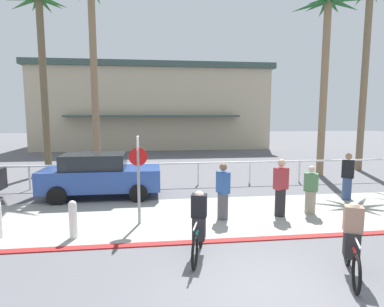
{
  "coord_description": "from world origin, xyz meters",
  "views": [
    {
      "loc": [
        -1.98,
        -5.17,
        3.18
      ],
      "look_at": [
        -0.59,
        6.0,
        1.75
      ],
      "focal_mm": 29.29,
      "sensor_mm": 36.0,
      "label": 1
    }
  ],
  "objects_px": {
    "stop_sign_bike_lane": "(138,167)",
    "palm_tree_1": "(40,41)",
    "pedestrian_0": "(311,192)",
    "pedestrian_1": "(223,194)",
    "cyclist_red_1": "(352,241)",
    "palm_tree_4": "(367,32)",
    "car_blue_1": "(100,175)",
    "bollard_1": "(73,219)",
    "pedestrian_3": "(281,190)",
    "palm_tree_2": "(92,31)",
    "palm_tree_3": "(327,42)",
    "cyclist_teal_0": "(199,225)",
    "pedestrian_2": "(347,178)"
  },
  "relations": [
    {
      "from": "stop_sign_bike_lane",
      "to": "palm_tree_1",
      "type": "xyz_separation_m",
      "value": [
        -5.25,
        8.62,
        5.24
      ]
    },
    {
      "from": "pedestrian_0",
      "to": "pedestrian_1",
      "type": "distance_m",
      "value": 2.9
    },
    {
      "from": "cyclist_red_1",
      "to": "pedestrian_1",
      "type": "distance_m",
      "value": 3.96
    },
    {
      "from": "palm_tree_4",
      "to": "car_blue_1",
      "type": "bearing_deg",
      "value": -162.71
    },
    {
      "from": "palm_tree_1",
      "to": "car_blue_1",
      "type": "xyz_separation_m",
      "value": [
        3.65,
        -5.42,
        -6.04
      ]
    },
    {
      "from": "pedestrian_0",
      "to": "pedestrian_1",
      "type": "bearing_deg",
      "value": -176.11
    },
    {
      "from": "car_blue_1",
      "to": "pedestrian_1",
      "type": "relative_size",
      "value": 2.54
    },
    {
      "from": "bollard_1",
      "to": "cyclist_red_1",
      "type": "distance_m",
      "value": 6.46
    },
    {
      "from": "cyclist_red_1",
      "to": "pedestrian_3",
      "type": "relative_size",
      "value": 0.92
    },
    {
      "from": "palm_tree_2",
      "to": "bollard_1",
      "type": "bearing_deg",
      "value": -84.09
    },
    {
      "from": "cyclist_red_1",
      "to": "pedestrian_3",
      "type": "bearing_deg",
      "value": 89.51
    },
    {
      "from": "palm_tree_2",
      "to": "car_blue_1",
      "type": "relative_size",
      "value": 2.21
    },
    {
      "from": "stop_sign_bike_lane",
      "to": "pedestrian_3",
      "type": "xyz_separation_m",
      "value": [
        4.32,
        0.18,
        -0.83
      ]
    },
    {
      "from": "bollard_1",
      "to": "palm_tree_3",
      "type": "bearing_deg",
      "value": 33.68
    },
    {
      "from": "palm_tree_3",
      "to": "cyclist_red_1",
      "type": "bearing_deg",
      "value": -116.18
    },
    {
      "from": "cyclist_red_1",
      "to": "pedestrian_1",
      "type": "relative_size",
      "value": 0.96
    },
    {
      "from": "cyclist_teal_0",
      "to": "car_blue_1",
      "type": "bearing_deg",
      "value": 119.4
    },
    {
      "from": "palm_tree_1",
      "to": "pedestrian_0",
      "type": "distance_m",
      "value": 14.86
    },
    {
      "from": "stop_sign_bike_lane",
      "to": "palm_tree_3",
      "type": "relative_size",
      "value": 0.29
    },
    {
      "from": "car_blue_1",
      "to": "pedestrian_0",
      "type": "distance_m",
      "value": 7.56
    },
    {
      "from": "palm_tree_1",
      "to": "pedestrian_1",
      "type": "bearing_deg",
      "value": -47.77
    },
    {
      "from": "stop_sign_bike_lane",
      "to": "palm_tree_4",
      "type": "relative_size",
      "value": 0.25
    },
    {
      "from": "palm_tree_2",
      "to": "cyclist_teal_0",
      "type": "relative_size",
      "value": 5.5
    },
    {
      "from": "palm_tree_2",
      "to": "pedestrian_1",
      "type": "distance_m",
      "value": 11.5
    },
    {
      "from": "cyclist_red_1",
      "to": "pedestrian_2",
      "type": "relative_size",
      "value": 0.95
    },
    {
      "from": "cyclist_teal_0",
      "to": "pedestrian_0",
      "type": "distance_m",
      "value": 4.66
    },
    {
      "from": "palm_tree_1",
      "to": "palm_tree_2",
      "type": "distance_m",
      "value": 2.77
    },
    {
      "from": "palm_tree_4",
      "to": "cyclist_teal_0",
      "type": "bearing_deg",
      "value": -137.83
    },
    {
      "from": "cyclist_teal_0",
      "to": "pedestrian_3",
      "type": "distance_m",
      "value": 3.72
    },
    {
      "from": "bollard_1",
      "to": "pedestrian_0",
      "type": "height_order",
      "value": "pedestrian_0"
    },
    {
      "from": "stop_sign_bike_lane",
      "to": "palm_tree_2",
      "type": "distance_m",
      "value": 10.22
    },
    {
      "from": "palm_tree_2",
      "to": "cyclist_teal_0",
      "type": "xyz_separation_m",
      "value": [
        3.98,
        -10.26,
        -6.64
      ]
    },
    {
      "from": "pedestrian_1",
      "to": "stop_sign_bike_lane",
      "type": "bearing_deg",
      "value": -177.61
    },
    {
      "from": "bollard_1",
      "to": "palm_tree_2",
      "type": "xyz_separation_m",
      "value": [
        -0.93,
        8.96,
        6.82
      ]
    },
    {
      "from": "bollard_1",
      "to": "cyclist_teal_0",
      "type": "distance_m",
      "value": 3.33
    },
    {
      "from": "pedestrian_2",
      "to": "car_blue_1",
      "type": "bearing_deg",
      "value": 170.36
    },
    {
      "from": "palm_tree_2",
      "to": "pedestrian_3",
      "type": "relative_size",
      "value": 5.37
    },
    {
      "from": "bollard_1",
      "to": "cyclist_teal_0",
      "type": "height_order",
      "value": "cyclist_teal_0"
    },
    {
      "from": "palm_tree_4",
      "to": "pedestrian_1",
      "type": "bearing_deg",
      "value": -142.38
    },
    {
      "from": "pedestrian_1",
      "to": "cyclist_red_1",
      "type": "bearing_deg",
      "value": -62.84
    },
    {
      "from": "car_blue_1",
      "to": "cyclist_red_1",
      "type": "distance_m",
      "value": 8.86
    },
    {
      "from": "stop_sign_bike_lane",
      "to": "pedestrian_2",
      "type": "relative_size",
      "value": 1.46
    },
    {
      "from": "stop_sign_bike_lane",
      "to": "pedestrian_0",
      "type": "xyz_separation_m",
      "value": [
        5.38,
        0.3,
        -0.97
      ]
    },
    {
      "from": "palm_tree_2",
      "to": "palm_tree_1",
      "type": "bearing_deg",
      "value": 169.28
    },
    {
      "from": "palm_tree_3",
      "to": "palm_tree_1",
      "type": "bearing_deg",
      "value": 170.71
    },
    {
      "from": "bollard_1",
      "to": "palm_tree_3",
      "type": "relative_size",
      "value": 0.11
    },
    {
      "from": "stop_sign_bike_lane",
      "to": "palm_tree_2",
      "type": "xyz_separation_m",
      "value": [
        -2.56,
        8.11,
        5.65
      ]
    },
    {
      "from": "car_blue_1",
      "to": "pedestrian_2",
      "type": "xyz_separation_m",
      "value": [
        9.12,
        -1.55,
        -0.05
      ]
    },
    {
      "from": "bollard_1",
      "to": "car_blue_1",
      "type": "relative_size",
      "value": 0.23
    },
    {
      "from": "palm_tree_2",
      "to": "car_blue_1",
      "type": "height_order",
      "value": "palm_tree_2"
    }
  ]
}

